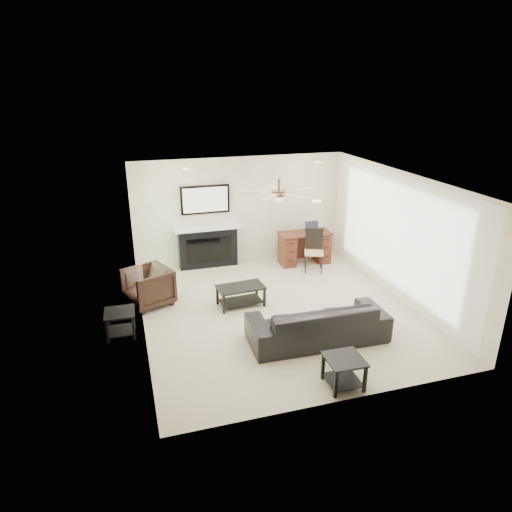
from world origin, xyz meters
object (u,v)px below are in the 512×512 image
Objects in this scene: armchair at (148,287)px; coffee_table at (241,296)px; sofa at (318,322)px; desk at (304,248)px; fireplace_unit at (207,227)px.

armchair is 1.79m from coffee_table.
desk is at bearing -107.38° from sofa.
armchair is at bearing -132.60° from fireplace_unit.
desk reaches higher than coffee_table.
sofa is at bearing -73.68° from fireplace_unit.
coffee_table is at bearing -84.61° from fireplace_unit.
sofa is 3.37m from armchair.
sofa is at bearing -65.01° from coffee_table.
armchair is 0.43× the size of fireplace_unit.
sofa is 3.98m from fireplace_unit.
sofa reaches higher than coffee_table.
desk is at bearing -11.18° from fireplace_unit.
desk is at bearing 36.05° from coffee_table.
coffee_table is 0.74× the size of desk.
coffee_table is 2.31m from fireplace_unit.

